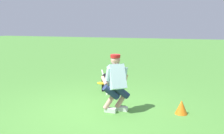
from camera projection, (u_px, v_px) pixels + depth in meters
ground_plane at (94, 111)px, 5.47m from camera, size 60.00×60.00×0.00m
person at (116, 82)px, 5.33m from camera, size 0.71×0.56×1.29m
dog at (108, 79)px, 6.85m from camera, size 0.72×0.84×0.60m
frisbee_flying at (111, 77)px, 6.58m from camera, size 0.31×0.30×0.07m
frisbee_held at (102, 83)px, 5.55m from camera, size 0.31×0.31×0.04m
training_cone at (181, 107)px, 5.29m from camera, size 0.28×0.28×0.31m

